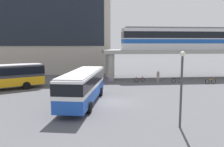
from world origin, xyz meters
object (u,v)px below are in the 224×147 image
bicycle_orange (210,81)px  bicycle_red (139,80)px  bus_main (83,84)px  bicycle_black (177,80)px  pedestrian_walking_across (109,78)px  station_building (51,24)px  train (184,38)px  pedestrian_waiting_near_stop (158,77)px

bicycle_orange → bicycle_red: 10.48m
bus_main → bicycle_red: size_ratio=6.42×
bicycle_black → pedestrian_walking_across: 10.41m
bicycle_orange → bicycle_black: size_ratio=1.01×
bicycle_red → bicycle_black: bearing=-12.7°
station_building → pedestrian_walking_across: station_building is taller
bicycle_black → bus_main: bearing=-141.6°
train → pedestrian_waiting_near_stop: (-5.94, -4.63, -6.00)m
bus_main → bicycle_orange: (18.53, 9.56, -1.63)m
pedestrian_waiting_near_stop → station_building: bearing=136.2°
station_building → bicycle_red: (15.85, -17.58, -9.80)m
bus_main → bicycle_orange: size_ratio=6.34×
train → bicycle_black: bearing=-120.7°
bicycle_orange → pedestrian_waiting_near_stop: bearing=162.2°
bicycle_black → pedestrian_walking_across: bearing=175.8°
bus_main → bicycle_black: size_ratio=6.41×
station_building → bus_main: bearing=-76.0°
station_building → bicycle_orange: (25.97, -20.30, -9.80)m
bicycle_orange → train: bearing=100.8°
bicycle_orange → bicycle_black: (-4.59, 1.48, 0.00)m
bus_main → bicycle_orange: bearing=27.3°
train → pedestrian_walking_across: size_ratio=12.26×
train → bus_main: (-17.20, -16.53, -4.84)m
bicycle_orange → bicycle_red: size_ratio=1.01×
bus_main → pedestrian_waiting_near_stop: (11.27, 11.90, -1.15)m
bicycle_orange → bicycle_black: same height
bicycle_red → pedestrian_walking_across: (-4.85, -0.48, 0.48)m
bus_main → bicycle_orange: 20.92m
bicycle_red → pedestrian_waiting_near_stop: (2.85, -0.38, 0.48)m
train → bicycle_red: bearing=-154.2°
station_building → pedestrian_waiting_near_stop: station_building is taller
station_building → bicycle_orange: 34.39m
station_building → pedestrian_walking_across: size_ratio=13.91×
bicycle_black → pedestrian_waiting_near_stop: size_ratio=1.00×
bicycle_black → station_building: bearing=138.6°
train → bicycle_red: (-8.79, -4.25, -6.47)m
bus_main → bicycle_black: (13.94, 11.04, -1.63)m
bicycle_red → station_building: bearing=132.0°
bicycle_red → train: bearing=25.8°
station_building → bus_main: size_ratio=2.17×
bicycle_black → pedestrian_waiting_near_stop: 2.85m
bicycle_black → pedestrian_walking_across: pedestrian_walking_across is taller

